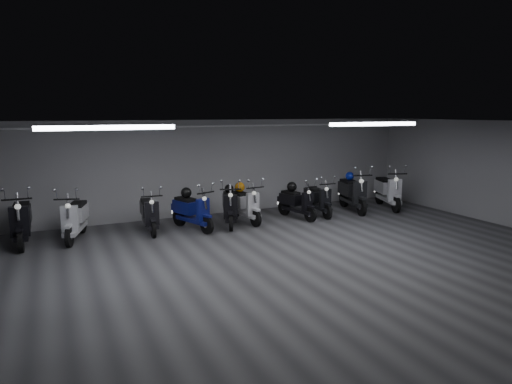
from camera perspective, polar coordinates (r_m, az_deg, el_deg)
name	(u,v)px	position (r m, az deg, el deg)	size (l,w,h in m)	color
floor	(281,267)	(8.87, 3.18, -9.65)	(14.00, 10.00, 0.01)	#37373A
ceiling	(282,123)	(8.35, 3.37, 8.81)	(14.00, 10.00, 0.01)	gray
back_wall	(200,168)	(13.07, -7.18, 3.07)	(14.00, 0.01, 2.80)	gray
fluor_strip_left	(107,128)	(8.41, -18.60, 7.87)	(2.40, 0.18, 0.08)	white
fluor_strip_right	(374,124)	(10.87, 14.99, 8.46)	(2.40, 0.18, 0.08)	white
conduit	(200,126)	(12.90, -7.18, 8.41)	(0.05, 0.05, 13.60)	white
scooter_1	(21,214)	(11.45, -28.07, -2.47)	(0.65, 1.96, 1.46)	black
scooter_2	(75,212)	(11.36, -22.33, -2.38)	(0.61, 1.83, 1.37)	silver
scooter_3	(149,208)	(11.50, -13.61, -1.97)	(0.57, 1.71, 1.27)	black
scooter_4	(192,205)	(11.51, -8.23, -1.69)	(0.58, 1.75, 1.31)	navy
scooter_5	(230,201)	(11.88, -3.42, -1.14)	(0.60, 1.81, 1.35)	black
scooter_6	(244,199)	(12.19, -1.52, -0.92)	(0.59, 1.76, 1.31)	silver
scooter_7	(297,198)	(12.68, 5.31, -0.73)	(0.54, 1.63, 1.22)	black
scooter_8	(318,194)	(13.18, 8.01, -0.28)	(0.56, 1.69, 1.26)	black
scooter_9	(353,187)	(13.87, 12.39, 0.59)	(0.67, 2.01, 1.49)	black
scooter_10	(388,185)	(14.58, 16.68, 0.83)	(0.66, 1.99, 1.48)	silver
helmet_0	(292,187)	(12.80, 4.63, 0.69)	(0.29, 0.29, 0.29)	black
helmet_1	(186,193)	(11.65, -8.99, -0.09)	(0.28, 0.28, 0.28)	black
helmet_2	(240,187)	(12.34, -2.11, 0.63)	(0.28, 0.28, 0.28)	#B96B0A
helmet_3	(350,176)	(14.08, 11.98, 2.02)	(0.26, 0.26, 0.26)	navy
helmet_4	(229,189)	(12.07, -3.49, 0.43)	(0.25, 0.25, 0.25)	black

